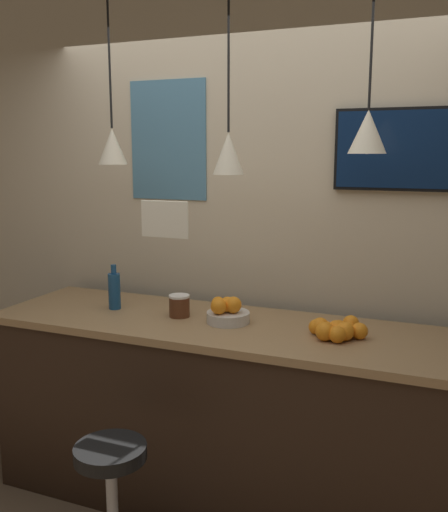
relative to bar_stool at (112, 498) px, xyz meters
name	(u,v)px	position (x,y,z in m)	size (l,w,h in m)	color
back_wall	(255,225)	(0.23, 1.18, 1.07)	(8.00, 0.06, 2.90)	beige
service_counter	(224,414)	(0.23, 0.71, 0.12)	(2.49, 0.72, 1.00)	black
bar_stool	(112,498)	(0.00, 0.00, 0.00)	(0.41, 0.41, 0.63)	#B7B7BC
fruit_bowl	(227,312)	(0.24, 0.72, 0.67)	(0.22, 0.22, 0.14)	beige
orange_pile	(335,329)	(0.80, 0.70, 0.66)	(0.28, 0.28, 0.09)	orange
juice_bottle	(114,290)	(-0.43, 0.73, 0.72)	(0.07, 0.07, 0.25)	navy
spread_jar	(179,306)	(-0.03, 0.73, 0.67)	(0.11, 0.11, 0.12)	#562D19
pendant_lamp_left	(112,144)	(-0.44, 0.77, 1.52)	(0.15, 0.15, 1.00)	black
pendant_lamp_middle	(228,151)	(0.23, 0.77, 1.48)	(0.16, 0.16, 1.05)	black
pendant_lamp_right	(368,130)	(0.91, 0.77, 1.58)	(0.17, 0.17, 0.95)	black
mounted_tv	(417,150)	(1.10, 1.13, 1.49)	(0.81, 0.04, 0.41)	black
hanging_menu_board	(165,219)	(0.05, 0.43, 1.17)	(0.24, 0.01, 0.17)	white
wall_poster	(168,141)	(-0.30, 1.15, 1.54)	(0.49, 0.01, 0.69)	teal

